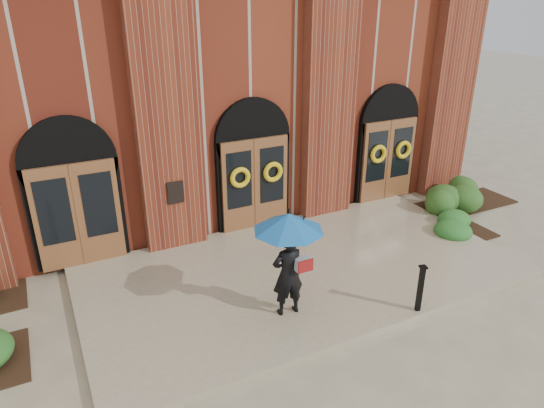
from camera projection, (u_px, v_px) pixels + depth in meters
ground at (305, 277)px, 11.35m from camera, size 90.00×90.00×0.00m
landing at (302, 271)px, 11.44m from camera, size 10.00×5.30×0.15m
church_building at (182, 74)px, 17.16m from camera, size 16.20×12.53×7.00m
man_with_umbrella at (288, 245)px, 9.23m from camera, size 1.46×1.46×2.20m
metal_post at (420, 287)px, 9.68m from camera, size 0.17×0.17×1.03m
hedge_wall_right at (466, 193)px, 15.13m from camera, size 2.97×1.19×0.76m
hedge_front_right at (464, 225)px, 13.37m from camera, size 1.30×1.12×0.46m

